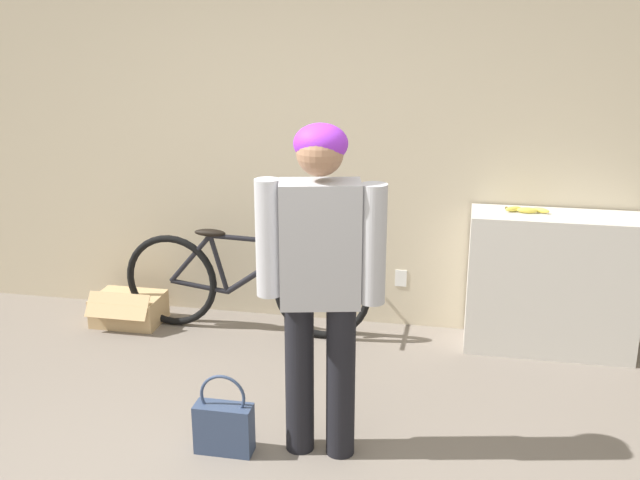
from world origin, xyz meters
TOP-DOWN VIEW (x-y plane):
  - wall_back at (0.00, 2.43)m, footprint 8.00×0.07m
  - side_shelf at (1.54, 2.19)m, footprint 1.07×0.38m
  - person at (0.30, 0.74)m, footprint 0.62×0.28m
  - bicycle at (-0.49, 2.07)m, footprint 1.75×0.46m
  - banana at (1.34, 2.21)m, footprint 0.28×0.08m
  - handbag at (-0.18, 0.63)m, footprint 0.29×0.12m
  - cardboard_box at (-1.36, 2.06)m, footprint 0.47×0.41m

SIDE VIEW (x-z plane):
  - cardboard_box at x=-1.36m, z-range -0.03..0.24m
  - handbag at x=-0.18m, z-range -0.07..0.36m
  - bicycle at x=-0.49m, z-range -0.01..0.73m
  - side_shelf at x=1.54m, z-range 0.00..0.92m
  - banana at x=1.34m, z-range 0.92..0.96m
  - person at x=0.30m, z-range 0.15..1.82m
  - wall_back at x=0.00m, z-range 0.00..2.60m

